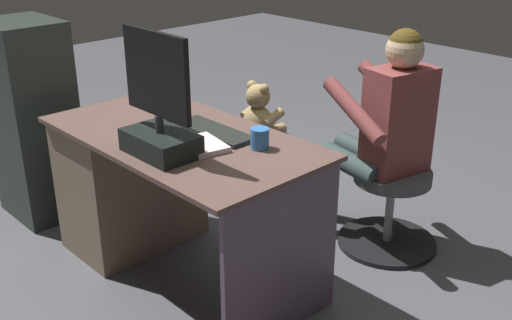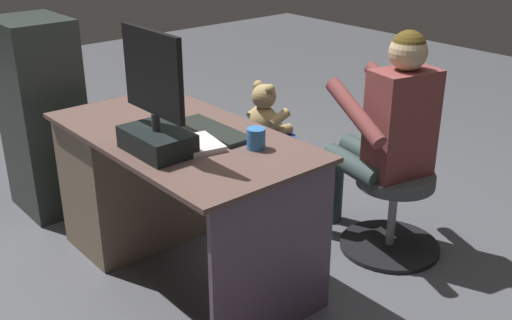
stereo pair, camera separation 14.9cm
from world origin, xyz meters
The scene contains 13 objects.
ground_plane centered at (0.00, 0.00, 0.00)m, with size 10.00×10.00×0.00m, color #4F5157.
desk centered at (0.35, 0.40, 0.39)m, with size 1.35×0.72×0.73m.
monitor centered at (-0.12, 0.59, 0.89)m, with size 0.40×0.21×0.51m.
keyboard centered at (-0.09, 0.27, 0.74)m, with size 0.42×0.14×0.02m, color black.
computer_mouse centered at (0.18, 0.30, 0.75)m, with size 0.06×0.10×0.04m, color #252225.
cup centered at (-0.36, 0.25, 0.77)m, with size 0.08×0.08×0.09m, color #3372BF.
tv_remote centered at (0.12, 0.48, 0.74)m, with size 0.04×0.15×0.02m, color black.
notebook_binder centered at (-0.18, 0.49, 0.74)m, with size 0.22×0.30×0.02m, color silver.
office_chair_teddy centered at (0.29, -0.37, 0.25)m, with size 0.47×0.47×0.43m.
teddy_bear centered at (0.29, -0.38, 0.58)m, with size 0.24×0.24×0.33m.
visitor_chair centered at (-0.52, -0.54, 0.24)m, with size 0.52×0.52×0.43m.
person centered at (-0.44, -0.52, 0.67)m, with size 0.59×0.55×1.16m.
equipment_rack centered at (1.10, 0.60, 0.56)m, with size 0.44×0.36×1.12m, color #28302B.
Camera 1 is at (-2.12, 1.95, 1.72)m, focal length 43.36 mm.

